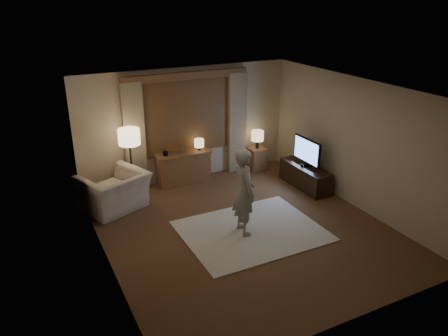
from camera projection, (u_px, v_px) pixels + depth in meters
room at (233, 154)px, 8.04m from camera, size 5.04×5.54×2.64m
rug at (252, 231)px, 8.05m from camera, size 2.50×2.00×0.02m
sideboard at (184, 169)px, 9.97m from camera, size 1.20×0.40×0.70m
picture_frame at (183, 150)px, 9.80m from camera, size 0.16×0.02×0.20m
plant at (166, 151)px, 9.62m from camera, size 0.17×0.13×0.30m
table_lamp_sideboard at (199, 143)px, 9.93m from camera, size 0.22×0.22×0.30m
floor_lamp at (129, 141)px, 8.90m from camera, size 0.45×0.45×1.53m
armchair at (114, 192)px, 8.73m from camera, size 1.50×1.42×0.78m
side_table at (257, 159)px, 10.75m from camera, size 0.40×0.40×0.56m
table_lamp_side at (257, 136)px, 10.53m from camera, size 0.30×0.30×0.44m
tv_stand at (305, 176)px, 9.81m from camera, size 0.45×1.40×0.50m
tv at (307, 151)px, 9.58m from camera, size 0.22×0.89×0.64m
person at (244, 191)px, 7.72m from camera, size 0.43×0.62×1.62m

